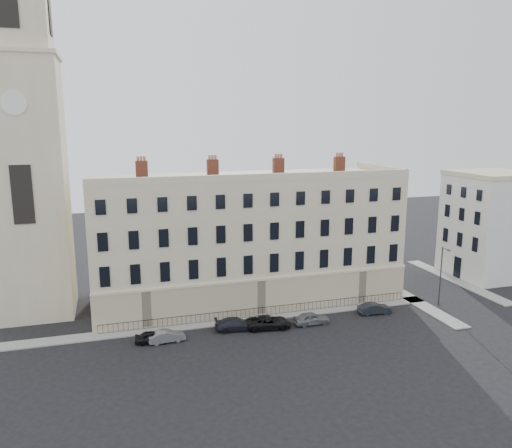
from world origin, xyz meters
The scene contains 15 objects.
ground centered at (0.00, 0.00, 0.00)m, with size 160.00×160.00×0.00m, color black.
terrace centered at (-5.97, 11.97, 7.50)m, with size 36.22×12.22×17.00m.
church_tower centered at (-30.00, 14.00, 18.66)m, with size 8.00×8.13×44.00m.
adjacent_building centered at (29.00, 11.00, 7.00)m, with size 10.00×10.00×14.00m, color silver.
pavement_terrace centered at (-10.00, 5.00, 0.06)m, with size 48.00×2.00×0.12m, color gray.
pavement_east_return centered at (13.00, 8.00, 0.06)m, with size 2.00×24.00×0.12m, color gray.
pavement_adjacent centered at (23.00, 10.00, 0.06)m, with size 2.00×20.00×0.12m, color gray.
railings centered at (-6.00, 5.40, 0.55)m, with size 35.00×0.04×0.96m.
car_a centered at (-18.32, 1.97, 0.59)m, with size 1.39×3.45×1.18m, color black.
car_b centered at (-17.00, 1.79, 0.59)m, with size 1.25×3.58×1.18m, color slate.
car_c centered at (-9.74, 2.63, 0.65)m, with size 1.81×4.46×1.29m, color black.
car_d centered at (-6.39, 2.05, 0.66)m, with size 2.19×4.75×1.32m, color black.
car_e centered at (-1.68, 1.76, 0.67)m, with size 1.57×3.91×1.33m, color slate.
car_f centered at (6.29, 2.51, 0.62)m, with size 1.31×3.76×1.24m, color black.
streetlamp centered at (14.99, 2.75, 3.91)m, with size 0.27×1.53×7.06m.
Camera 1 is at (-21.70, -44.49, 21.05)m, focal length 35.00 mm.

